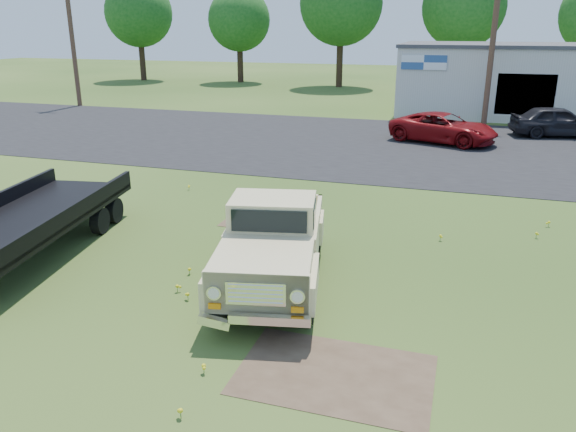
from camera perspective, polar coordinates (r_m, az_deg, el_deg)
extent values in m
plane|color=#254215|center=(11.95, 0.99, -6.75)|extent=(140.00, 140.00, 0.00)
cube|color=black|center=(26.04, 10.57, 7.05)|extent=(90.00, 14.00, 0.02)
cube|color=#493527|center=(9.10, 4.77, -15.75)|extent=(3.00, 2.00, 0.01)
cube|color=#493527|center=(15.61, -2.36, -0.50)|extent=(2.20, 1.60, 0.01)
cube|color=beige|center=(37.59, 22.58, 12.58)|extent=(14.00, 8.00, 4.00)
cube|color=#3F3F44|center=(37.47, 22.98, 15.68)|extent=(14.20, 8.20, 0.20)
cube|color=black|center=(33.71, 22.96, 11.29)|extent=(3.00, 0.10, 2.20)
cube|color=white|center=(33.45, 13.64, 14.93)|extent=(2.50, 0.08, 0.80)
cylinder|color=#4E3224|center=(40.92, -21.10, 16.68)|extent=(0.30, 0.30, 9.00)
cylinder|color=#4E3224|center=(32.36, 20.12, 16.54)|extent=(0.30, 0.30, 9.00)
cylinder|color=#322116|center=(59.25, -14.56, 14.96)|extent=(0.56, 0.56, 3.60)
sphere|color=#164D18|center=(59.17, -14.94, 19.32)|extent=(6.40, 6.40, 6.40)
cylinder|color=#322116|center=(55.61, -4.87, 15.07)|extent=(0.56, 0.56, 3.24)
sphere|color=#164D18|center=(55.50, -4.99, 19.26)|extent=(5.76, 5.76, 5.76)
cylinder|color=#322116|center=(51.15, 5.25, 15.14)|extent=(0.56, 0.56, 3.96)
sphere|color=#164D18|center=(51.09, 5.43, 20.72)|extent=(7.04, 7.04, 7.04)
cylinder|color=#322116|center=(50.96, 16.90, 14.33)|extent=(0.56, 0.56, 3.78)
sphere|color=#164D18|center=(50.87, 17.43, 19.65)|extent=(6.72, 6.72, 6.72)
imported|color=maroon|center=(27.11, 15.51, 8.59)|extent=(5.30, 3.69, 1.34)
imported|color=black|center=(30.53, 25.70, 8.63)|extent=(4.59, 2.62, 1.47)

